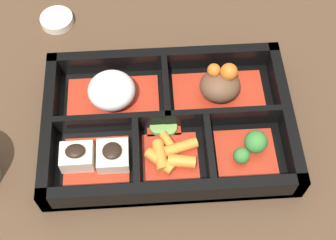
% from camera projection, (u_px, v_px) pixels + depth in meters
% --- Properties ---
extents(ground_plane, '(3.00, 3.00, 0.00)m').
position_uv_depth(ground_plane, '(168.00, 130.00, 0.62)').
color(ground_plane, '#4C3523').
extents(bento_base, '(0.32, 0.21, 0.01)m').
position_uv_depth(bento_base, '(168.00, 128.00, 0.62)').
color(bento_base, black).
rests_on(bento_base, ground_plane).
extents(bento_rim, '(0.32, 0.21, 0.04)m').
position_uv_depth(bento_rim, '(168.00, 123.00, 0.60)').
color(bento_rim, black).
rests_on(bento_rim, ground_plane).
extents(bowl_rice, '(0.12, 0.07, 0.05)m').
position_uv_depth(bowl_rice, '(112.00, 93.00, 0.61)').
color(bowl_rice, '#B22D19').
rests_on(bowl_rice, bento_base).
extents(bowl_stew, '(0.12, 0.07, 0.06)m').
position_uv_depth(bowl_stew, '(220.00, 87.00, 0.62)').
color(bowl_stew, '#B22D19').
rests_on(bowl_stew, bento_base).
extents(bowl_tofu, '(0.08, 0.07, 0.04)m').
position_uv_depth(bowl_tofu, '(95.00, 157.00, 0.58)').
color(bowl_tofu, '#B22D19').
rests_on(bowl_tofu, bento_base).
extents(bowl_carrots, '(0.07, 0.07, 0.02)m').
position_uv_depth(bowl_carrots, '(171.00, 156.00, 0.58)').
color(bowl_carrots, '#B22D19').
rests_on(bowl_carrots, bento_base).
extents(bowl_greens, '(0.07, 0.07, 0.03)m').
position_uv_depth(bowl_greens, '(250.00, 147.00, 0.58)').
color(bowl_greens, '#B22D19').
rests_on(bowl_greens, bento_base).
extents(bowl_pickles, '(0.04, 0.03, 0.01)m').
position_uv_depth(bowl_pickles, '(163.00, 128.00, 0.61)').
color(bowl_pickles, '#B22D19').
rests_on(bowl_pickles, bento_base).
extents(sauce_dish, '(0.05, 0.05, 0.01)m').
position_uv_depth(sauce_dish, '(57.00, 20.00, 0.71)').
color(sauce_dish, beige).
rests_on(sauce_dish, ground_plane).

